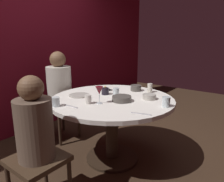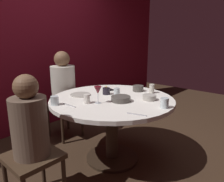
% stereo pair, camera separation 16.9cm
% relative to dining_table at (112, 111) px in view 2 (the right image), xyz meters
% --- Properties ---
extents(ground_plane, '(8.00, 8.00, 0.00)m').
position_rel_dining_table_xyz_m(ground_plane, '(0.00, 0.00, -0.59)').
color(ground_plane, '#382619').
extents(back_wall, '(6.00, 0.10, 2.60)m').
position_rel_dining_table_xyz_m(back_wall, '(0.00, 1.54, 0.71)').
color(back_wall, maroon).
rests_on(back_wall, ground).
extents(dining_table, '(1.35, 1.35, 0.74)m').
position_rel_dining_table_xyz_m(dining_table, '(0.00, 0.00, 0.00)').
color(dining_table, white).
rests_on(dining_table, ground).
extents(seated_diner_left, '(0.40, 0.40, 1.13)m').
position_rel_dining_table_xyz_m(seated_diner_left, '(-0.96, 0.00, 0.11)').
color(seated_diner_left, '#3F2D1E').
rests_on(seated_diner_left, ground).
extents(seated_diner_back, '(0.40, 0.40, 1.21)m').
position_rel_dining_table_xyz_m(seated_diner_back, '(0.00, 0.90, 0.16)').
color(seated_diner_back, '#3F2D1E').
rests_on(seated_diner_back, ground).
extents(candle_holder, '(0.09, 0.09, 0.10)m').
position_rel_dining_table_xyz_m(candle_holder, '(0.08, 0.16, 0.19)').
color(candle_holder, black).
rests_on(candle_holder, dining_table).
extents(wine_glass, '(0.08, 0.08, 0.18)m').
position_rel_dining_table_xyz_m(wine_glass, '(-0.24, -0.02, 0.28)').
color(wine_glass, silver).
rests_on(wine_glass, dining_table).
extents(dinner_plate, '(0.23, 0.23, 0.01)m').
position_rel_dining_table_xyz_m(dinner_plate, '(-0.16, 0.35, 0.16)').
color(dinner_plate, '#B2ADA3').
rests_on(dinner_plate, dining_table).
extents(cell_phone, '(0.10, 0.15, 0.01)m').
position_rel_dining_table_xyz_m(cell_phone, '(0.27, 0.28, 0.15)').
color(cell_phone, black).
rests_on(cell_phone, dining_table).
extents(bowl_serving_large, '(0.20, 0.20, 0.05)m').
position_rel_dining_table_xyz_m(bowl_serving_large, '(-0.03, -0.15, 0.18)').
color(bowl_serving_large, '#4C4742').
rests_on(bowl_serving_large, dining_table).
extents(bowl_salad_center, '(0.13, 0.13, 0.07)m').
position_rel_dining_table_xyz_m(bowl_salad_center, '(0.45, -0.03, 0.19)').
color(bowl_salad_center, '#4C4742').
rests_on(bowl_salad_center, dining_table).
extents(bowl_small_white, '(0.14, 0.14, 0.05)m').
position_rel_dining_table_xyz_m(bowl_small_white, '(0.21, -0.34, 0.18)').
color(bowl_small_white, '#B2ADA3').
rests_on(bowl_small_white, dining_table).
extents(cup_near_candle, '(0.06, 0.06, 0.11)m').
position_rel_dining_table_xyz_m(cup_near_candle, '(0.48, -0.21, 0.20)').
color(cup_near_candle, beige).
rests_on(cup_near_candle, dining_table).
extents(cup_by_left_diner, '(0.08, 0.08, 0.09)m').
position_rel_dining_table_xyz_m(cup_by_left_diner, '(-0.56, 0.25, 0.19)').
color(cup_by_left_diner, silver).
rests_on(cup_by_left_diner, dining_table).
extents(cup_by_right_diner, '(0.07, 0.07, 0.09)m').
position_rel_dining_table_xyz_m(cup_by_right_diner, '(-0.31, 0.06, 0.20)').
color(cup_by_right_diner, silver).
rests_on(cup_by_right_diner, dining_table).
extents(cup_center_front, '(0.07, 0.07, 0.09)m').
position_rel_dining_table_xyz_m(cup_center_front, '(0.11, 0.02, 0.19)').
color(cup_center_front, silver).
rests_on(cup_center_front, dining_table).
extents(cup_far_edge, '(0.08, 0.08, 0.10)m').
position_rel_dining_table_xyz_m(cup_far_edge, '(0.08, -0.60, 0.20)').
color(cup_far_edge, silver).
rests_on(cup_far_edge, dining_table).
extents(fork_near_plate, '(0.07, 0.18, 0.01)m').
position_rel_dining_table_xyz_m(fork_near_plate, '(-0.24, -0.51, 0.15)').
color(fork_near_plate, '#B7B7BC').
rests_on(fork_near_plate, dining_table).
extents(knife_near_plate, '(0.02, 0.18, 0.01)m').
position_rel_dining_table_xyz_m(knife_near_plate, '(-0.48, 0.13, 0.15)').
color(knife_near_plate, '#B7B7BC').
rests_on(knife_near_plate, dining_table).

